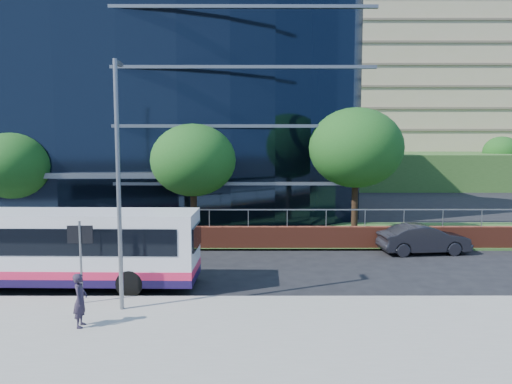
{
  "coord_description": "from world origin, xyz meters",
  "views": [
    {
      "loc": [
        10.34,
        -17.99,
        5.65
      ],
      "look_at": [
        10.4,
        8.0,
        2.92
      ],
      "focal_mm": 35.0,
      "sensor_mm": 36.0,
      "label": 1
    }
  ],
  "objects_px": {
    "tree_far_c": "(193,160)",
    "streetlight_east": "(119,178)",
    "street_sign": "(80,245)",
    "pedestrian": "(80,300)",
    "tree_dist_f": "(501,152)",
    "tree_dist_e": "(372,149)",
    "city_bus": "(58,247)",
    "parked_car": "(424,239)",
    "tree_far_b": "(13,166)",
    "tree_far_d": "(356,148)"
  },
  "relations": [
    {
      "from": "street_sign",
      "to": "pedestrian",
      "type": "relative_size",
      "value": 1.75
    },
    {
      "from": "tree_far_d",
      "to": "tree_far_c",
      "type": "bearing_deg",
      "value": -173.66
    },
    {
      "from": "city_bus",
      "to": "parked_car",
      "type": "relative_size",
      "value": 2.47
    },
    {
      "from": "tree_far_c",
      "to": "tree_far_d",
      "type": "distance_m",
      "value": 9.08
    },
    {
      "from": "tree_far_c",
      "to": "streetlight_east",
      "type": "relative_size",
      "value": 0.81
    },
    {
      "from": "tree_far_c",
      "to": "parked_car",
      "type": "xyz_separation_m",
      "value": [
        11.74,
        -2.6,
        -3.81
      ]
    },
    {
      "from": "tree_far_d",
      "to": "city_bus",
      "type": "bearing_deg",
      "value": -144.84
    },
    {
      "from": "tree_far_b",
      "to": "streetlight_east",
      "type": "relative_size",
      "value": 0.76
    },
    {
      "from": "city_bus",
      "to": "street_sign",
      "type": "bearing_deg",
      "value": -52.42
    },
    {
      "from": "tree_far_b",
      "to": "city_bus",
      "type": "height_order",
      "value": "tree_far_b"
    },
    {
      "from": "tree_far_c",
      "to": "pedestrian",
      "type": "distance_m",
      "value": 13.35
    },
    {
      "from": "parked_car",
      "to": "pedestrian",
      "type": "relative_size",
      "value": 2.76
    },
    {
      "from": "tree_far_d",
      "to": "street_sign",
      "type": "bearing_deg",
      "value": -134.78
    },
    {
      "from": "street_sign",
      "to": "tree_far_c",
      "type": "relative_size",
      "value": 0.43
    },
    {
      "from": "tree_dist_e",
      "to": "parked_car",
      "type": "bearing_deg",
      "value": -98.89
    },
    {
      "from": "tree_dist_e",
      "to": "city_bus",
      "type": "relative_size",
      "value": 0.6
    },
    {
      "from": "tree_far_c",
      "to": "tree_far_d",
      "type": "bearing_deg",
      "value": 6.34
    },
    {
      "from": "tree_far_c",
      "to": "tree_far_b",
      "type": "bearing_deg",
      "value": 177.14
    },
    {
      "from": "tree_far_b",
      "to": "streetlight_east",
      "type": "xyz_separation_m",
      "value": [
        9.0,
        -11.67,
        0.23
      ]
    },
    {
      "from": "street_sign",
      "to": "tree_dist_f",
      "type": "relative_size",
      "value": 0.46
    },
    {
      "from": "street_sign",
      "to": "tree_dist_e",
      "type": "relative_size",
      "value": 0.43
    },
    {
      "from": "tree_far_c",
      "to": "street_sign",
      "type": "bearing_deg",
      "value": -103.29
    },
    {
      "from": "tree_dist_f",
      "to": "city_bus",
      "type": "bearing_deg",
      "value": -132.01
    },
    {
      "from": "tree_far_b",
      "to": "tree_far_d",
      "type": "bearing_deg",
      "value": 1.51
    },
    {
      "from": "tree_dist_f",
      "to": "tree_far_d",
      "type": "bearing_deg",
      "value": -126.87
    },
    {
      "from": "tree_dist_f",
      "to": "parked_car",
      "type": "distance_m",
      "value": 41.61
    },
    {
      "from": "pedestrian",
      "to": "streetlight_east",
      "type": "bearing_deg",
      "value": -31.09
    },
    {
      "from": "tree_dist_f",
      "to": "pedestrian",
      "type": "xyz_separation_m",
      "value": [
        -34.8,
        -45.73,
        -3.26
      ]
    },
    {
      "from": "tree_dist_f",
      "to": "parked_car",
      "type": "height_order",
      "value": "tree_dist_f"
    },
    {
      "from": "tree_dist_f",
      "to": "tree_far_b",
      "type": "bearing_deg",
      "value": -142.92
    },
    {
      "from": "parked_car",
      "to": "tree_dist_e",
      "type": "bearing_deg",
      "value": -15.3
    },
    {
      "from": "street_sign",
      "to": "pedestrian",
      "type": "distance_m",
      "value": 2.55
    },
    {
      "from": "tree_dist_e",
      "to": "tree_dist_f",
      "type": "xyz_separation_m",
      "value": [
        16.0,
        2.0,
        -0.33
      ]
    },
    {
      "from": "tree_far_b",
      "to": "tree_dist_f",
      "type": "bearing_deg",
      "value": 37.08
    },
    {
      "from": "tree_far_c",
      "to": "tree_dist_e",
      "type": "relative_size",
      "value": 1.0
    },
    {
      "from": "street_sign",
      "to": "streetlight_east",
      "type": "bearing_deg",
      "value": -21.36
    },
    {
      "from": "city_bus",
      "to": "pedestrian",
      "type": "bearing_deg",
      "value": -60.49
    },
    {
      "from": "tree_dist_f",
      "to": "tree_dist_e",
      "type": "bearing_deg",
      "value": -172.87
    },
    {
      "from": "tree_far_c",
      "to": "tree_dist_f",
      "type": "height_order",
      "value": "tree_far_c"
    },
    {
      "from": "city_bus",
      "to": "parked_car",
      "type": "bearing_deg",
      "value": 20.91
    },
    {
      "from": "tree_dist_e",
      "to": "tree_far_c",
      "type": "bearing_deg",
      "value": -118.74
    },
    {
      "from": "street_sign",
      "to": "streetlight_east",
      "type": "xyz_separation_m",
      "value": [
        1.5,
        -0.59,
        2.29
      ]
    },
    {
      "from": "tree_far_c",
      "to": "tree_far_d",
      "type": "relative_size",
      "value": 0.87
    },
    {
      "from": "tree_dist_f",
      "to": "pedestrian",
      "type": "distance_m",
      "value": 57.56
    },
    {
      "from": "streetlight_east",
      "to": "pedestrian",
      "type": "distance_m",
      "value": 3.9
    },
    {
      "from": "tree_dist_f",
      "to": "pedestrian",
      "type": "bearing_deg",
      "value": -127.27
    },
    {
      "from": "street_sign",
      "to": "tree_dist_e",
      "type": "bearing_deg",
      "value": 64.88
    },
    {
      "from": "tree_far_c",
      "to": "tree_dist_e",
      "type": "xyz_separation_m",
      "value": [
        17.0,
        31.0,
        0.0
      ]
    },
    {
      "from": "tree_dist_f",
      "to": "streetlight_east",
      "type": "bearing_deg",
      "value": -127.58
    },
    {
      "from": "tree_far_b",
      "to": "tree_dist_e",
      "type": "distance_m",
      "value": 40.74
    }
  ]
}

